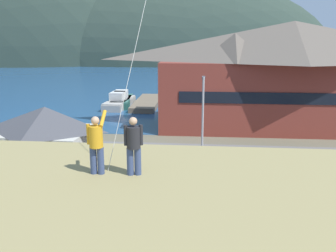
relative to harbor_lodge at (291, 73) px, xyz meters
The scene contains 18 objects.
ground_plane 25.64m from the harbor_lodge, 117.19° to the right, with size 600.00×600.00×0.00m, color #66604C.
parking_lot_pad 21.44m from the harbor_lodge, 123.54° to the right, with size 40.00×20.00×0.10m, color slate.
bay_water 39.90m from the harbor_lodge, 106.80° to the left, with size 360.00×84.00×0.03m, color navy.
far_hill_east_peak 115.70m from the harbor_lodge, 123.47° to the left, with size 109.72×57.02×62.18m, color #334733.
far_hill_center_saddle 102.19m from the harbor_lodge, 108.37° to the left, with size 136.44×56.57×61.81m, color #2D3D33.
harbor_lodge is the anchor object (origin of this frame).
storage_shed_near_lot 25.67m from the harbor_lodge, 139.68° to the right, with size 6.47×5.40×5.14m.
wharf_dock 20.89m from the harbor_lodge, 146.07° to the left, with size 3.20×11.58×0.70m.
moored_boat_wharfside 23.57m from the harbor_lodge, 151.76° to the left, with size 3.00×7.69×2.16m.
moored_boat_outer_mooring 20.03m from the harbor_lodge, 133.75° to the left, with size 2.63×6.53×2.16m.
moored_boat_inner_slip 23.06m from the harbor_lodge, 154.78° to the left, with size 3.12×8.00×2.16m.
parked_car_corner_spot 25.95m from the harbor_lodge, 119.57° to the right, with size 4.29×2.22×1.82m.
parked_car_mid_row_center 21.68m from the harbor_lodge, 128.18° to the right, with size 4.22×2.09×1.82m.
parked_car_lone_by_shed 22.56m from the harbor_lodge, 98.07° to the right, with size 4.32×2.30×1.82m.
parked_car_back_row_right 18.80m from the harbor_lodge, 114.76° to the right, with size 4.31×2.28×1.82m.
parking_light_pole 14.85m from the harbor_lodge, 127.71° to the right, with size 0.24×0.78×6.57m.
person_kite_flyer 32.09m from the harbor_lodge, 112.15° to the right, with size 0.51×0.66×1.86m.
person_companion 31.68m from the harbor_lodge, 110.31° to the right, with size 0.54×0.40×1.74m.
Camera 1 is at (2.39, -17.80, 9.91)m, focal length 40.33 mm.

